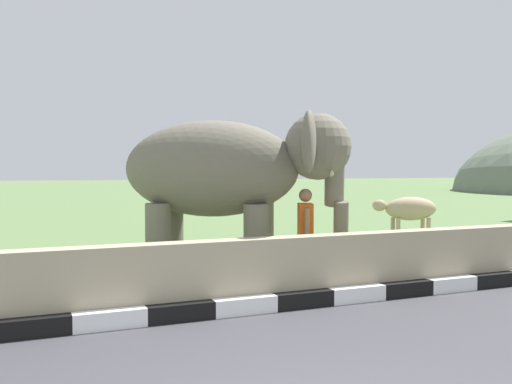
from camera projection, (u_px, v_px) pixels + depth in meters
name	position (u px, v px, depth m)	size (l,w,h in m)	color
striped_curb	(146.00, 316.00, 7.04)	(16.20, 0.20, 0.24)	white
barrier_parapet	(300.00, 270.00, 8.21)	(28.00, 0.36, 1.00)	tan
elephant	(232.00, 172.00, 9.78)	(3.95, 3.43, 2.96)	#70695B
person_handler	(305.00, 231.00, 9.62)	(0.37, 0.65, 1.66)	navy
cow_near	(409.00, 210.00, 15.51)	(1.93, 0.93, 1.23)	tan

